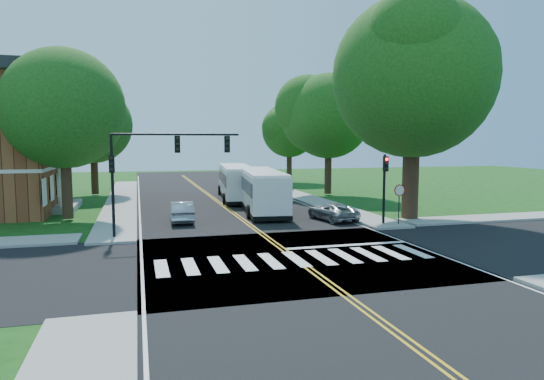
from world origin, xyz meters
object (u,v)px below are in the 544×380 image
object	(u,v)px
hatchback	(182,212)
dark_sedan	(277,194)
signal_ne	(385,179)
bus_lead	(261,190)
bus_follow	(236,181)
signal_nw	(156,159)
suv	(332,211)

from	to	relation	value
hatchback	dark_sedan	distance (m)	13.61
signal_ne	dark_sedan	world-z (taller)	signal_ne
bus_lead	bus_follow	bearing A→B (deg)	-80.74
signal_nw	hatchback	world-z (taller)	signal_nw
signal_nw	signal_ne	distance (m)	14.13
bus_lead	dark_sedan	size ratio (longest dim) A/B	2.90
signal_ne	hatchback	distance (m)	13.42
bus_lead	bus_follow	distance (m)	8.23
signal_nw	bus_lead	distance (m)	12.12
signal_nw	hatchback	bearing A→B (deg)	70.24
signal_nw	dark_sedan	world-z (taller)	signal_nw
suv	bus_lead	bearing A→B (deg)	-67.48
bus_follow	bus_lead	bearing A→B (deg)	98.63
signal_nw	bus_lead	size ratio (longest dim) A/B	0.58
dark_sedan	signal_ne	bearing A→B (deg)	95.00
bus_lead	suv	world-z (taller)	bus_lead
bus_follow	dark_sedan	bearing A→B (deg)	154.73
signal_nw	bus_lead	bearing A→B (deg)	46.35
bus_follow	hatchback	size ratio (longest dim) A/B	2.94
signal_nw	bus_follow	distance (m)	18.70
signal_nw	dark_sedan	distance (m)	18.85
signal_ne	bus_follow	xyz separation A→B (m)	(-6.23, 16.76, -1.31)
signal_ne	bus_follow	size ratio (longest dim) A/B	0.36
bus_lead	hatchback	size ratio (longest dim) A/B	2.97
signal_ne	dark_sedan	size ratio (longest dim) A/B	1.03
suv	dark_sedan	xyz separation A→B (m)	(-0.53, 11.81, 0.02)
bus_lead	bus_follow	size ratio (longest dim) A/B	1.01
dark_sedan	bus_lead	bearing A→B (deg)	57.71
bus_lead	suv	bearing A→B (deg)	129.17
bus_lead	signal_ne	bearing A→B (deg)	131.65
signal_nw	signal_ne	size ratio (longest dim) A/B	1.62
signal_ne	dark_sedan	xyz separation A→B (m)	(-2.87, 14.69, -2.34)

